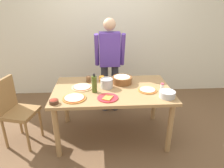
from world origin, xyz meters
name	(u,v)px	position (x,y,z in m)	size (l,w,h in m)	color
ground	(112,134)	(0.00, 0.00, 0.00)	(8.00, 8.00, 0.00)	brown
wall_back	(107,30)	(0.00, 1.60, 1.30)	(5.60, 0.10, 2.60)	silver
dining_table	(112,95)	(0.00, 0.00, 0.67)	(1.60, 0.96, 0.76)	#A37A4C
person_cook	(110,60)	(0.01, 0.76, 0.94)	(0.49, 0.25, 1.62)	#2D2D38
chair_wooden_left	(15,108)	(-1.32, -0.06, 0.54)	(0.49, 0.49, 0.95)	olive
pizza_raw_on_board	(82,87)	(-0.41, 0.06, 0.77)	(0.29, 0.29, 0.02)	beige
pizza_cooked_on_tray	(147,90)	(0.47, -0.09, 0.77)	(0.26, 0.26, 0.02)	#C67A33
pizza_second_cooked	(74,98)	(-0.49, -0.26, 0.77)	(0.29, 0.29, 0.02)	#C67A33
plate_with_slice	(108,98)	(-0.07, -0.28, 0.77)	(0.26, 0.26, 0.02)	red
popcorn_bowl	(122,79)	(0.16, 0.19, 0.82)	(0.28, 0.28, 0.11)	brown
mixing_bowl_steel	(167,94)	(0.67, -0.29, 0.80)	(0.20, 0.20, 0.08)	#B7B7BC
small_sauce_bowl	(54,101)	(-0.71, -0.37, 0.79)	(0.11, 0.11, 0.06)	#4C2D1E
olive_oil_bottle	(94,84)	(-0.24, -0.09, 0.87)	(0.07, 0.07, 0.26)	#47561E
steel_pot	(107,83)	(-0.07, 0.05, 0.83)	(0.17, 0.17, 0.13)	#B7B7BC
cup_orange	(102,79)	(-0.14, 0.27, 0.80)	(0.07, 0.07, 0.09)	orange
cup_small_brown	(89,79)	(-0.33, 0.27, 0.80)	(0.07, 0.07, 0.09)	brown
salt_shaker	(162,87)	(0.66, -0.10, 0.81)	(0.04, 0.04, 0.11)	white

